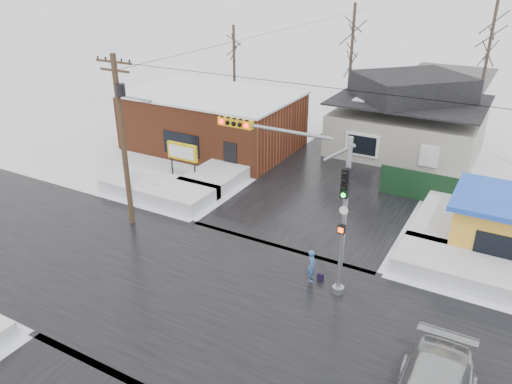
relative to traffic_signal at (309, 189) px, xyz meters
The scene contains 19 objects.
ground 5.94m from the traffic_signal, 129.36° to the right, with size 120.00×120.00×0.00m, color white.
road_ns 5.94m from the traffic_signal, 129.36° to the right, with size 10.00×120.00×0.02m, color black.
road_ew 5.94m from the traffic_signal, 129.36° to the right, with size 120.00×10.00×0.02m, color black.
snowbank_nw 12.81m from the traffic_signal, 160.57° to the left, with size 7.00×3.00×0.80m, color white.
snowbank_ne 8.75m from the traffic_signal, 31.56° to the left, with size 7.00×3.00×0.80m, color white.
snowbank_nside_w 13.70m from the traffic_signal, 136.24° to the left, with size 3.00×8.00×0.80m, color white.
snowbank_nside_e 10.94m from the traffic_signal, 63.18° to the left, with size 3.00×8.00×0.80m, color white.
traffic_signal is the anchor object (origin of this frame).
utility_pole 10.39m from the traffic_signal, behind, with size 3.15×0.44×9.00m.
brick_building 18.87m from the traffic_signal, 135.87° to the left, with size 12.20×8.20×4.12m.
marquee_sign 13.42m from the traffic_signal, 150.28° to the left, with size 2.20×0.21×2.55m.
house 19.13m from the traffic_signal, 91.29° to the left, with size 10.40×8.40×5.76m.
kiosk 10.43m from the traffic_signal, 44.84° to the left, with size 4.60×4.60×2.88m.
fence 12.31m from the traffic_signal, 69.77° to the left, with size 8.00×0.12×1.80m, color black.
tree_far_left 24.16m from the traffic_signal, 105.60° to the left, with size 3.00×3.00×10.00m.
tree_far_mid 25.78m from the traffic_signal, 81.89° to the left, with size 3.00×3.00×12.00m.
tree_far_west 26.75m from the traffic_signal, 128.00° to the left, with size 3.00×3.00×8.00m.
pedestrian 3.80m from the traffic_signal, 56.67° to the left, with size 0.55×0.36×1.52m, color #3D61AA.
shopping_bag 4.43m from the traffic_signal, 38.69° to the left, with size 0.28×0.12×0.35m, color black.
Camera 1 is at (9.53, -14.05, 12.88)m, focal length 35.00 mm.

